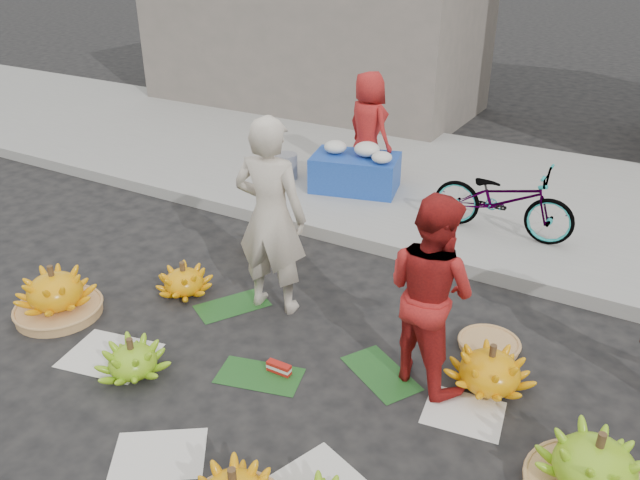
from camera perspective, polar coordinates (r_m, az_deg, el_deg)
The scene contains 19 objects.
ground at distance 5.04m, azimuth -3.26°, elevation -11.44°, with size 80.00×80.00×0.00m, color black.
curb at distance 6.66m, azimuth 7.15°, elevation -0.75°, with size 40.00×0.25×0.15m, color gray.
sidewalk at distance 8.48m, azimuth 12.91°, elevation 4.79°, with size 40.00×4.00×0.12m, color gray.
newspaper_scatter at distance 4.56m, azimuth -9.02°, elevation -16.63°, with size 3.20×1.80×0.00m, color silver, non-canonical shape.
banana_leaves at distance 5.22m, azimuth -2.98°, elevation -9.90°, with size 2.00×1.00×0.00m, color #174518, non-canonical shape.
banana_bunch_0 at distance 6.00m, azimuth -23.03°, elevation -4.55°, with size 0.82×0.82×0.50m.
banana_bunch_1 at distance 5.08m, azimuth -16.78°, elevation -10.39°, with size 0.57×0.57×0.33m.
banana_bunch_4 at distance 4.27m, azimuth 23.73°, elevation -18.67°, with size 0.88×0.88×0.50m.
banana_bunch_5 at distance 4.89m, azimuth 15.30°, elevation -11.34°, with size 0.74×0.74×0.39m.
banana_bunch_6 at distance 6.02m, azimuth -12.34°, elevation -3.58°, with size 0.67×0.67×0.33m.
banana_bunch_7 at distance 6.67m, azimuth -4.66°, elevation 0.15°, with size 0.57×0.57×0.34m.
basket_spare at distance 5.40m, azimuth 15.19°, elevation -9.22°, with size 0.48×0.48×0.06m, color #A87846.
incense_stack at distance 4.95m, azimuth -3.78°, elevation -11.60°, with size 0.20×0.06×0.08m, color #B01A12.
vendor_cream at distance 5.36m, azimuth -4.53°, elevation 2.11°, with size 0.65×0.43×1.78m, color beige.
vendor_red at distance 4.58m, azimuth 10.07°, elevation -4.65°, with size 0.74×0.57×1.52m, color red.
flower_table at distance 7.94m, azimuth 3.28°, elevation 6.40°, with size 1.20×0.91×0.62m.
grey_bucket at distance 8.34m, azimuth -3.10°, elevation 6.75°, with size 0.30×0.30×0.34m, color slate.
flower_vendor at distance 8.11m, azimuth 4.44°, elevation 10.19°, with size 0.70×0.45×1.43m, color red.
bicycle at distance 6.95m, azimuth 16.40°, elevation 3.59°, with size 1.52×0.53×0.80m, color gray.
Camera 1 is at (2.25, -3.29, 3.10)m, focal length 35.00 mm.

